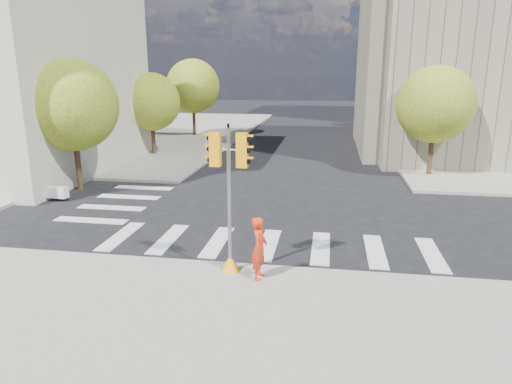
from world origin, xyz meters
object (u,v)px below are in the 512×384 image
(lamp_far, at_px, (399,85))
(planter_wall, at_px, (11,189))
(lamp_near, at_px, (431,92))
(photographer, at_px, (259,248))
(traffic_signal, at_px, (230,212))

(lamp_far, xyz_separation_m, planter_wall, (-21.00, -25.81, -4.18))
(lamp_near, height_order, photographer, lamp_near)
(lamp_far, bearing_deg, planter_wall, -129.13)
(lamp_near, xyz_separation_m, planter_wall, (-21.00, -11.81, -4.18))
(lamp_far, bearing_deg, traffic_signal, -105.21)
(lamp_near, height_order, planter_wall, lamp_near)
(lamp_near, xyz_separation_m, photographer, (-7.96, -18.92, -3.53))
(planter_wall, bearing_deg, lamp_near, 33.59)
(lamp_far, bearing_deg, lamp_near, -90.00)
(lamp_near, height_order, traffic_signal, lamp_near)
(lamp_near, distance_m, lamp_far, 14.00)
(lamp_far, relative_size, traffic_signal, 1.89)
(traffic_signal, bearing_deg, lamp_near, 67.89)
(lamp_near, distance_m, photographer, 20.83)
(photographer, height_order, planter_wall, photographer)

